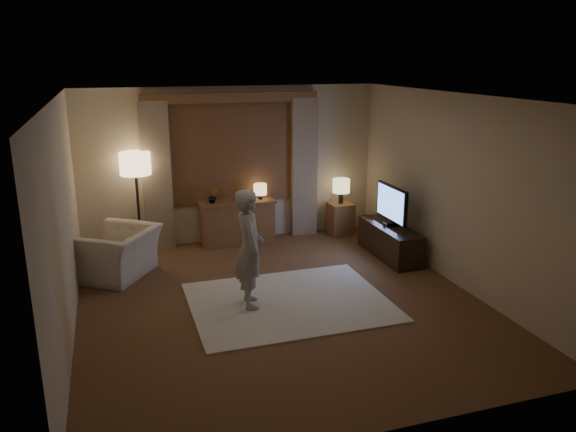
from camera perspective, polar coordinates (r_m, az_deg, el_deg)
name	(u,v)px	position (r m, az deg, el deg)	size (l,w,h in m)	color
room	(269,193)	(7.35, -1.95, 2.33)	(5.04, 5.54, 2.64)	brown
rug	(289,302)	(7.32, 0.11, -8.71)	(2.50, 2.00, 0.02)	#F3EACC
sideboard	(238,223)	(9.48, -5.13, -0.75)	(1.20, 0.40, 0.70)	brown
picture_frame	(237,197)	(9.36, -5.20, 1.89)	(0.16, 0.02, 0.20)	brown
plant	(213,196)	(9.27, -7.62, 2.00)	(0.17, 0.13, 0.30)	#999999
table_lamp_sideboard	(260,190)	(9.43, -2.84, 2.66)	(0.22, 0.22, 0.30)	black
floor_lamp	(136,169)	(9.03, -15.23, 4.61)	(0.48, 0.48, 1.64)	black
armchair	(117,253)	(8.39, -16.95, -3.65)	(1.08, 0.94, 0.70)	beige
side_table	(340,219)	(10.00, 5.34, -0.27)	(0.40, 0.40, 0.56)	brown
table_lamp_side	(341,186)	(9.86, 5.43, 3.01)	(0.30, 0.30, 0.44)	black
tv_stand	(390,241)	(8.99, 10.30, -2.55)	(0.45, 1.40, 0.50)	black
tv	(392,204)	(8.82, 10.49, 1.18)	(0.22, 0.89, 0.64)	black
person	(249,248)	(6.95, -3.94, -3.31)	(0.55, 0.36, 1.51)	#B7B2A9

